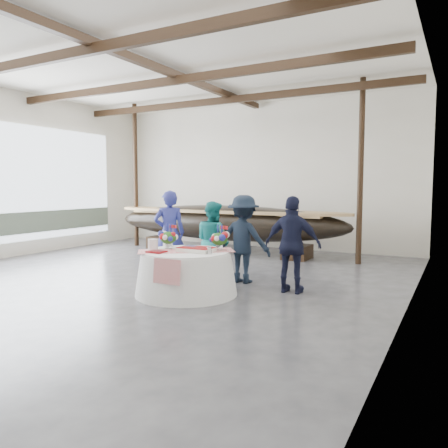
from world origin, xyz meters
The scene contains 13 objects.
floor centered at (0.00, 0.00, 0.00)m, with size 10.00×12.00×0.01m, color #3D3D42.
wall_back centered at (0.00, 6.00, 2.25)m, with size 10.00×0.02×4.50m, color silver.
wall_right centered at (5.00, 0.00, 2.25)m, with size 0.02×12.00×4.50m, color silver.
ceiling centered at (0.00, 0.00, 4.50)m, with size 10.00×12.00×0.01m, color white.
pavilion_structure centered at (0.00, 0.75, 4.00)m, with size 9.80×11.76×4.50m.
open_bay centered at (-4.95, 1.00, 1.83)m, with size 0.03×7.00×3.20m.
longboat_display centered at (-0.28, 4.28, 0.88)m, with size 7.33×1.47×1.37m.
banquet_table centered at (1.44, -0.29, 0.39)m, with size 1.81×1.81×0.78m.
tabletop_items centered at (1.42, -0.14, 0.93)m, with size 1.67×1.45×0.40m.
guest_woman_blue centered at (0.16, 1.00, 0.91)m, with size 0.67×0.44×1.83m, color navy.
guest_woman_teal centered at (1.25, 1.01, 0.81)m, with size 0.78×0.61×1.61m, color teal.
guest_man_left centered at (1.91, 1.07, 0.87)m, with size 1.13×0.65×1.74m, color black.
guest_man_right centered at (3.06, 0.72, 0.87)m, with size 1.02×0.43×1.75m, color black.
Camera 1 is at (5.68, -6.67, 1.92)m, focal length 35.00 mm.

